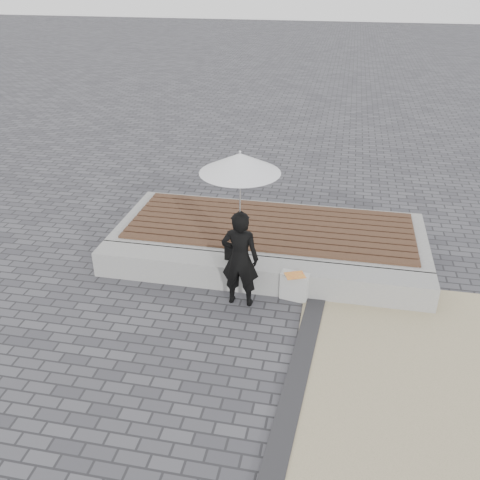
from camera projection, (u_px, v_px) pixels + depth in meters
The scene contains 10 objects.
ground at pixel (236, 357), 6.40m from camera, with size 80.00×80.00×0.00m, color #504F55.
edging_band at pixel (293, 394), 5.83m from camera, with size 0.25×5.20×0.04m, color #2C2C2F.
seating_ledge at pixel (258, 275), 7.69m from camera, with size 5.00×0.45×0.40m, color #A2A29D.
timber_platform at pixel (270, 237), 8.73m from camera, with size 5.00×2.00×0.40m, color #A9A9A4.
timber_decking at pixel (271, 225), 8.62m from camera, with size 4.60×1.80×0.04m, color brown, non-canonical shape.
woman at pixel (240, 259), 7.09m from camera, with size 0.52×0.34×1.42m, color black.
parasol at pixel (240, 163), 6.44m from camera, with size 1.02×1.02×1.31m.
handbag at pixel (236, 253), 7.63m from camera, with size 0.32×0.11×0.22m, color black.
canvas_tote at pixel (295, 286), 7.41m from camera, with size 0.39×0.17×0.42m, color beige.
magazine at pixel (295, 275), 7.26m from camera, with size 0.27×0.20×0.01m, color red.
Camera 1 is at (1.02, -4.86, 4.29)m, focal length 39.22 mm.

